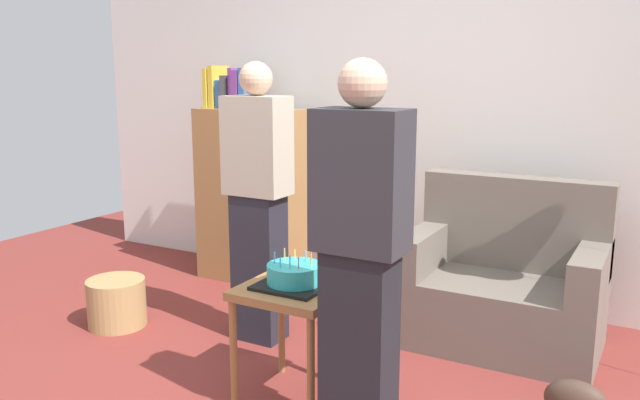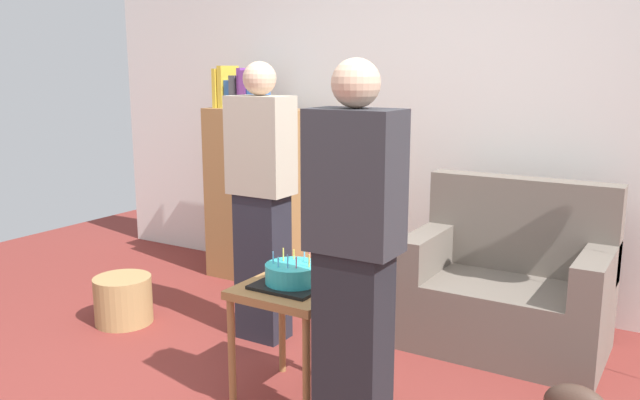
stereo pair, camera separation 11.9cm
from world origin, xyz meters
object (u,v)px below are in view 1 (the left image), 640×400
at_px(person_blowing_candles, 258,202).
at_px(wicker_basket, 117,303).
at_px(person_holding_cake, 360,262).
at_px(couch, 503,286).
at_px(side_table, 295,303).
at_px(birthday_cake, 294,276).
at_px(bookshelf, 251,191).

bearing_deg(person_blowing_candles, wicker_basket, -148.78).
bearing_deg(person_holding_cake, couch, -92.68).
distance_m(side_table, person_holding_cake, 0.63).
distance_m(side_table, birthday_cake, 0.14).
height_order(person_blowing_candles, wicker_basket, person_blowing_candles).
bearing_deg(person_holding_cake, person_blowing_candles, -29.99).
bearing_deg(couch, side_table, -121.14).
distance_m(birthday_cake, person_holding_cake, 0.57).
distance_m(side_table, person_blowing_candles, 0.84).
distance_m(couch, person_blowing_candles, 1.51).
bearing_deg(wicker_basket, bookshelf, 80.22).
bearing_deg(wicker_basket, birthday_cake, -9.56).
bearing_deg(wicker_basket, person_blowing_candles, 17.35).
height_order(birthday_cake, person_holding_cake, person_holding_cake).
height_order(couch, birthday_cake, couch).
bearing_deg(birthday_cake, bookshelf, 131.28).
distance_m(couch, birthday_cake, 1.41).
bearing_deg(person_blowing_candles, side_table, -29.19).
bearing_deg(wicker_basket, person_holding_cake, -14.51).
bearing_deg(birthday_cake, couch, 58.86).
bearing_deg(person_holding_cake, wicker_basket, -7.34).
relative_size(side_table, person_blowing_candles, 0.35).
relative_size(couch, person_blowing_candles, 0.67).
relative_size(bookshelf, side_table, 2.78).
relative_size(couch, person_holding_cake, 0.67).
bearing_deg(birthday_cake, side_table, -169.82).
relative_size(person_blowing_candles, wicker_basket, 4.53).
bearing_deg(side_table, person_holding_cake, -28.53).
bearing_deg(person_holding_cake, bookshelf, -37.20).
height_order(bookshelf, side_table, bookshelf).
bearing_deg(wicker_basket, side_table, -9.56).
distance_m(couch, wicker_basket, 2.37).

